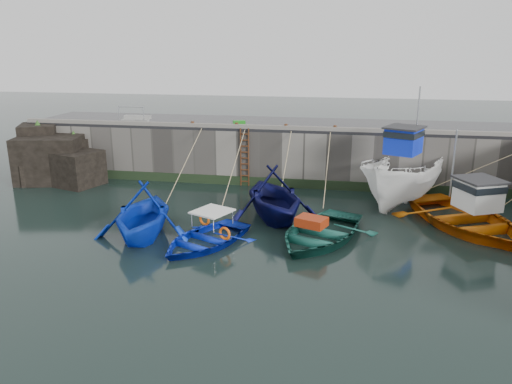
% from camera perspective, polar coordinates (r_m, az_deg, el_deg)
% --- Properties ---
extents(ground, '(120.00, 120.00, 0.00)m').
position_cam_1_polar(ground, '(18.15, -1.46, -7.92)').
color(ground, black).
rests_on(ground, ground).
extents(quay_back, '(30.00, 5.00, 3.00)m').
position_cam_1_polar(quay_back, '(29.49, 3.54, 4.69)').
color(quay_back, slate).
rests_on(quay_back, ground).
extents(road_back, '(30.00, 5.00, 0.16)m').
position_cam_1_polar(road_back, '(29.21, 3.59, 7.73)').
color(road_back, black).
rests_on(road_back, quay_back).
extents(kerb_back, '(30.00, 0.30, 0.20)m').
position_cam_1_polar(kerb_back, '(26.88, 2.98, 7.37)').
color(kerb_back, slate).
rests_on(kerb_back, road_back).
extents(algae_back, '(30.00, 0.08, 0.50)m').
position_cam_1_polar(algae_back, '(27.33, 2.84, 1.06)').
color(algae_back, black).
rests_on(algae_back, ground).
extents(rock_outcrop, '(5.85, 4.24, 3.41)m').
position_cam_1_polar(rock_outcrop, '(30.76, -22.00, 3.55)').
color(rock_outcrop, black).
rests_on(rock_outcrop, ground).
extents(ladder, '(0.51, 0.08, 3.20)m').
position_cam_1_polar(ladder, '(27.29, -1.31, 3.96)').
color(ladder, '#3F1E0F').
rests_on(ladder, ground).
extents(boat_near_white, '(4.82, 5.38, 2.54)m').
position_cam_1_polar(boat_near_white, '(21.00, -12.66, -4.87)').
color(boat_near_white, '#0D36CE').
rests_on(boat_near_white, ground).
extents(boat_near_white_rope, '(0.04, 6.31, 3.10)m').
position_cam_1_polar(boat_near_white_rope, '(25.74, -8.06, -0.64)').
color(boat_near_white_rope, tan).
rests_on(boat_near_white_rope, ground).
extents(boat_near_blue, '(4.72, 5.36, 0.92)m').
position_cam_1_polar(boat_near_blue, '(19.78, -5.87, -5.89)').
color(boat_near_blue, '#0D28C3').
rests_on(boat_near_blue, ground).
extents(boat_near_blue_rope, '(0.04, 6.67, 3.10)m').
position_cam_1_polar(boat_near_blue_rope, '(24.85, -2.31, -1.11)').
color(boat_near_blue_rope, tan).
rests_on(boat_near_blue_rope, ground).
extents(boat_near_blacktrim, '(6.16, 6.50, 2.69)m').
position_cam_1_polar(boat_near_blacktrim, '(22.54, 2.01, -2.97)').
color(boat_near_blacktrim, '#0A0C41').
rests_on(boat_near_blacktrim, ground).
extents(boat_near_blacktrim_rope, '(0.04, 3.70, 3.10)m').
position_cam_1_polar(boat_near_blacktrim_rope, '(26.14, 3.25, -0.23)').
color(boat_near_blacktrim_rope, tan).
rests_on(boat_near_blacktrim_rope, ground).
extents(boat_near_navy, '(5.54, 6.41, 1.12)m').
position_cam_1_polar(boat_near_navy, '(20.28, 7.26, -5.36)').
color(boat_near_navy, '#195A4E').
rests_on(boat_near_navy, ground).
extents(boat_near_navy_rope, '(0.04, 5.50, 3.10)m').
position_cam_1_polar(boat_near_navy_rope, '(24.91, 7.95, -1.21)').
color(boat_near_navy_rope, tan).
rests_on(boat_near_navy_rope, ground).
extents(boat_far_white, '(5.74, 8.06, 5.92)m').
position_cam_1_polar(boat_far_white, '(25.43, 16.57, 1.48)').
color(boat_far_white, white).
rests_on(boat_far_white, ground).
extents(boat_far_orange, '(7.00, 7.92, 4.36)m').
position_cam_1_polar(boat_far_orange, '(23.08, 22.87, -2.69)').
color(boat_far_orange, '#D8650B').
rests_on(boat_far_orange, ground).
extents(fish_crate, '(0.76, 0.58, 0.29)m').
position_cam_1_polar(fish_crate, '(28.09, -1.94, 7.87)').
color(fish_crate, '#197F17').
rests_on(fish_crate, road_back).
extents(railing, '(1.60, 1.05, 1.00)m').
position_cam_1_polar(railing, '(30.29, -13.53, 8.16)').
color(railing, '#A5A8AD').
rests_on(railing, road_back).
extents(bollard_a, '(0.18, 0.18, 0.28)m').
position_cam_1_polar(bollard_a, '(28.06, -7.26, 7.72)').
color(bollard_a, '#3F1E0F').
rests_on(bollard_a, road_back).
extents(bollard_b, '(0.18, 0.18, 0.28)m').
position_cam_1_polar(bollard_b, '(27.41, -2.22, 7.64)').
color(bollard_b, '#3F1E0F').
rests_on(bollard_b, road_back).
extents(bollard_c, '(0.18, 0.18, 0.28)m').
position_cam_1_polar(bollard_c, '(26.95, 3.44, 7.47)').
color(bollard_c, '#3F1E0F').
rests_on(bollard_c, road_back).
extents(bollard_d, '(0.18, 0.18, 0.28)m').
position_cam_1_polar(bollard_d, '(26.76, 9.01, 7.23)').
color(bollard_d, '#3F1E0F').
rests_on(bollard_d, road_back).
extents(bollard_e, '(0.18, 0.18, 0.28)m').
position_cam_1_polar(bollard_e, '(26.87, 15.89, 6.85)').
color(bollard_e, '#3F1E0F').
rests_on(bollard_e, road_back).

